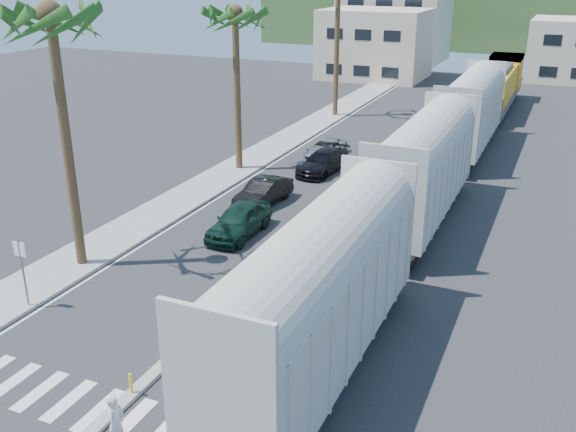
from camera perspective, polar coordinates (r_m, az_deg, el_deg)
name	(u,v)px	position (r m, az deg, el deg)	size (l,w,h in m)	color
ground	(150,379)	(22.63, -12.13, -13.99)	(140.00, 140.00, 0.00)	#28282B
sidewalk	(257,157)	(46.15, -2.81, 5.28)	(3.00, 90.00, 0.15)	gray
rails	(455,169)	(44.94, 14.61, 4.09)	(1.56, 100.00, 0.06)	black
median	(346,194)	(38.58, 5.17, 1.94)	(0.45, 60.00, 0.85)	gray
crosswalk	(112,415)	(21.39, -15.35, -16.67)	(14.00, 2.20, 0.01)	silver
lane_markings	(340,168)	(43.80, 4.67, 4.24)	(9.42, 90.00, 0.01)	silver
freight_train	(445,145)	(39.61, 13.76, 6.19)	(3.00, 60.94, 5.85)	#B7B4A8
palm_trees	(243,1)	(42.14, -4.04, 18.54)	(3.50, 37.20, 13.75)	brown
street_sign	(22,264)	(27.35, -22.58, -3.94)	(0.60, 0.08, 3.00)	slate
buildings	(431,35)	(88.46, 12.58, 15.46)	(38.00, 27.00, 10.00)	beige
hillside	(508,9)	(115.33, 19.00, 16.97)	(80.00, 20.00, 12.00)	#385628
car_lead	(239,220)	(32.65, -4.37, -0.39)	(1.97, 4.78, 1.62)	black
car_second	(263,192)	(36.85, -2.22, 2.13)	(1.99, 4.62, 1.48)	black
car_third	(323,162)	(42.67, 3.11, 4.82)	(2.52, 5.15, 1.44)	black
car_rear	(325,148)	(46.44, 3.35, 6.06)	(2.13, 4.43, 1.22)	#9FA1A4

